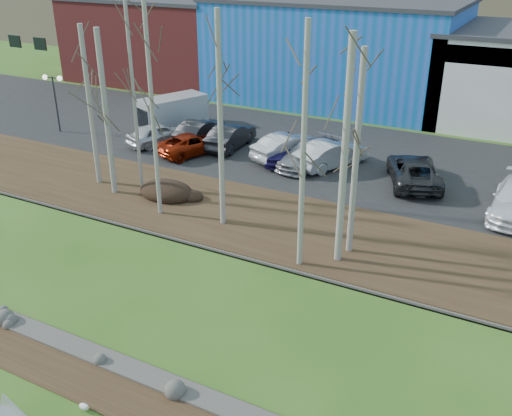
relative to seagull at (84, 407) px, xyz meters
The scene contains 29 objects.
dirt_strip 1.26m from the seagull, 126.37° to the left, with size 80.00×1.80×0.03m, color #382616.
near_bank_rocks 2.15m from the seagull, 110.28° to the left, with size 80.00×0.80×0.50m, color #47423D, non-canonical shape.
river 6.15m from the seagull, 96.93° to the left, with size 80.00×8.00×0.90m, color black, non-canonical shape.
far_bank_rocks 10.24m from the seagull, 94.16° to the left, with size 80.00×0.80×0.46m, color #47423D, non-canonical shape.
far_bank 13.43m from the seagull, 93.17° to the left, with size 80.00×7.00×0.15m, color #382616.
parking_lot 23.92m from the seagull, 91.78° to the left, with size 80.00×14.00×0.14m, color black.
building_brick 45.42m from the seagull, 123.13° to the left, with size 16.32×12.24×7.80m.
building_blue 38.71m from the seagull, 100.08° to the left, with size 20.40×12.24×8.30m.
seagull is the anchor object (origin of this frame).
dirt_mound 15.19m from the seagull, 117.01° to the left, with size 3.08×2.17×0.60m, color black.
birch_0 18.06m from the seagull, 130.50° to the left, with size 0.26×0.26×8.55m.
birch_1 17.71m from the seagull, 122.55° to the left, with size 0.19×0.19×11.99m.
birch_2 16.50m from the seagull, 127.45° to the left, with size 0.29×0.29×8.55m.
birch_3 14.05m from the seagull, 116.99° to the left, with size 0.21×0.21×10.16m.
birch_4 13.40m from the seagull, 102.13° to the left, with size 0.26×0.26×9.80m.
birch_5 11.70m from the seagull, 78.15° to the left, with size 0.22×0.22×9.84m.
birch_6 12.89m from the seagull, 73.23° to the left, with size 0.30×0.30×9.36m.
birch_7 13.67m from the seagull, 73.73° to the left, with size 0.26×0.26×8.69m.
street_lamp 28.30m from the seagull, 136.58° to the left, with size 1.51×0.56×3.98m.
car_0 23.79m from the seagull, 121.53° to the left, with size 1.73×4.30×1.47m, color #BDBDBF.
car_1 23.36m from the seagull, 109.74° to the left, with size 1.63×4.67×1.54m, color black.
car_2 21.96m from the seagull, 115.51° to the left, with size 2.16×4.68×1.30m, color maroon.
car_3 21.38m from the seagull, 95.57° to the left, with size 2.06×5.07×1.47m, color gray.
car_4 21.74m from the seagull, 100.52° to the left, with size 1.85×4.59×1.56m, color navy.
car_5 21.76m from the seagull, 92.15° to the left, with size 1.70×4.88×1.61m, color #B5B4B6.
car_6 21.83m from the seagull, 78.91° to the left, with size 2.53×5.49×1.53m, color #27282A.
car_8 22.04m from the seagull, 99.44° to the left, with size 1.70×4.88×1.61m, color #B5B4B6.
car_9 24.28m from the seagull, 115.10° to the left, with size 1.63×4.67×1.54m, color black.
van_grey 27.63m from the seagull, 120.57° to the left, with size 3.82×5.45×2.20m.
Camera 1 is at (10.99, -7.63, 12.34)m, focal length 40.00 mm.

